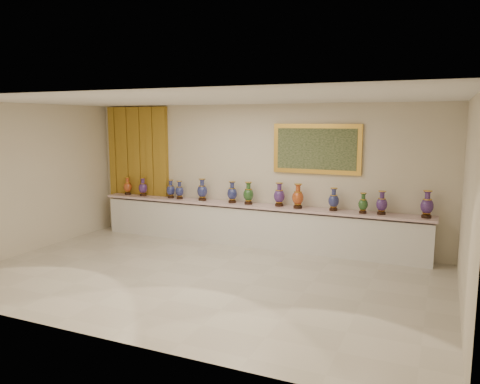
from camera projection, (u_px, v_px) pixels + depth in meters
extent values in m
plane|color=beige|center=(203.00, 277.00, 8.00)|extent=(8.00, 8.00, 0.00)
plane|color=beige|center=(257.00, 175.00, 10.04)|extent=(8.00, 0.00, 8.00)
plane|color=beige|center=(26.00, 179.00, 9.37)|extent=(0.00, 5.00, 5.00)
plane|color=beige|center=(468.00, 209.00, 6.18)|extent=(0.00, 5.00, 5.00)
plane|color=white|center=(201.00, 99.00, 7.55)|extent=(8.00, 8.00, 0.00)
cube|color=gold|center=(139.00, 169.00, 11.19)|extent=(1.64, 0.14, 2.95)
cube|color=gold|center=(317.00, 149.00, 9.39)|extent=(1.80, 0.06, 1.00)
cube|color=#193018|center=(316.00, 149.00, 9.36)|extent=(1.62, 0.02, 0.82)
cube|color=white|center=(253.00, 227.00, 10.00)|extent=(7.20, 0.42, 0.81)
cube|color=beige|center=(253.00, 206.00, 9.91)|extent=(7.28, 0.48, 0.05)
cylinder|color=black|center=(128.00, 194.00, 11.22)|extent=(0.15, 0.15, 0.04)
cone|color=gold|center=(128.00, 192.00, 11.21)|extent=(0.13, 0.13, 0.03)
ellipsoid|color=maroon|center=(128.00, 187.00, 11.20)|extent=(0.21, 0.21, 0.24)
cylinder|color=gold|center=(128.00, 183.00, 11.18)|extent=(0.13, 0.13, 0.01)
cylinder|color=maroon|center=(127.00, 181.00, 11.17)|extent=(0.08, 0.08, 0.09)
cone|color=maroon|center=(127.00, 178.00, 11.16)|extent=(0.13, 0.13, 0.03)
cylinder|color=gold|center=(127.00, 177.00, 11.16)|extent=(0.14, 0.14, 0.01)
cylinder|color=black|center=(143.00, 195.00, 11.01)|extent=(0.15, 0.15, 0.04)
cone|color=gold|center=(143.00, 193.00, 11.00)|extent=(0.13, 0.13, 0.03)
ellipsoid|color=#210C4C|center=(143.00, 188.00, 10.98)|extent=(0.23, 0.23, 0.25)
cylinder|color=gold|center=(143.00, 184.00, 10.96)|extent=(0.14, 0.14, 0.01)
cylinder|color=#210C4C|center=(143.00, 181.00, 10.96)|extent=(0.08, 0.08, 0.09)
cone|color=#210C4C|center=(143.00, 179.00, 10.95)|extent=(0.14, 0.14, 0.03)
cylinder|color=gold|center=(143.00, 178.00, 10.94)|extent=(0.14, 0.14, 0.01)
cylinder|color=black|center=(171.00, 197.00, 10.72)|extent=(0.15, 0.15, 0.04)
cone|color=gold|center=(171.00, 195.00, 10.71)|extent=(0.13, 0.13, 0.03)
ellipsoid|color=#0D0F43|center=(171.00, 190.00, 10.69)|extent=(0.21, 0.21, 0.24)
cylinder|color=gold|center=(171.00, 186.00, 10.68)|extent=(0.13, 0.13, 0.01)
cylinder|color=#0D0F43|center=(171.00, 183.00, 10.67)|extent=(0.08, 0.08, 0.09)
cone|color=#0D0F43|center=(171.00, 181.00, 10.66)|extent=(0.13, 0.13, 0.03)
cylinder|color=gold|center=(171.00, 180.00, 10.66)|extent=(0.14, 0.14, 0.01)
cylinder|color=black|center=(180.00, 198.00, 10.60)|extent=(0.14, 0.14, 0.04)
cone|color=gold|center=(180.00, 196.00, 10.59)|extent=(0.13, 0.13, 0.03)
ellipsoid|color=#0D0F43|center=(180.00, 191.00, 10.58)|extent=(0.24, 0.24, 0.24)
cylinder|color=gold|center=(180.00, 187.00, 10.56)|extent=(0.13, 0.13, 0.01)
cylinder|color=#0D0F43|center=(179.00, 185.00, 10.55)|extent=(0.08, 0.08, 0.09)
cone|color=#0D0F43|center=(179.00, 182.00, 10.54)|extent=(0.13, 0.13, 0.03)
cylinder|color=gold|center=(179.00, 181.00, 10.54)|extent=(0.13, 0.13, 0.01)
cylinder|color=black|center=(202.00, 199.00, 10.37)|extent=(0.17, 0.17, 0.05)
cone|color=gold|center=(202.00, 197.00, 10.36)|extent=(0.15, 0.15, 0.03)
ellipsoid|color=#0D0F43|center=(202.00, 191.00, 10.34)|extent=(0.23, 0.23, 0.28)
cylinder|color=gold|center=(202.00, 186.00, 10.32)|extent=(0.16, 0.16, 0.01)
cylinder|color=#0D0F43|center=(202.00, 183.00, 10.31)|extent=(0.09, 0.09, 0.10)
cone|color=#0D0F43|center=(202.00, 180.00, 10.30)|extent=(0.16, 0.16, 0.04)
cylinder|color=gold|center=(202.00, 179.00, 10.30)|extent=(0.16, 0.16, 0.01)
cylinder|color=black|center=(232.00, 202.00, 10.10)|extent=(0.16, 0.16, 0.05)
cone|color=gold|center=(232.00, 199.00, 10.09)|extent=(0.14, 0.14, 0.03)
ellipsoid|color=#0D0F43|center=(232.00, 194.00, 10.07)|extent=(0.29, 0.29, 0.27)
cylinder|color=gold|center=(232.00, 188.00, 10.05)|extent=(0.15, 0.15, 0.01)
cylinder|color=#0D0F43|center=(232.00, 186.00, 10.04)|extent=(0.09, 0.09, 0.10)
cone|color=#0D0F43|center=(232.00, 182.00, 10.03)|extent=(0.15, 0.15, 0.04)
cylinder|color=gold|center=(232.00, 182.00, 10.03)|extent=(0.15, 0.15, 0.01)
cylinder|color=black|center=(248.00, 203.00, 9.92)|extent=(0.17, 0.17, 0.05)
cone|color=gold|center=(248.00, 201.00, 9.92)|extent=(0.15, 0.15, 0.03)
ellipsoid|color=black|center=(248.00, 195.00, 9.90)|extent=(0.22, 0.22, 0.28)
cylinder|color=gold|center=(248.00, 189.00, 9.88)|extent=(0.15, 0.15, 0.01)
cylinder|color=black|center=(248.00, 186.00, 9.87)|extent=(0.09, 0.09, 0.10)
cone|color=black|center=(248.00, 183.00, 9.86)|extent=(0.15, 0.15, 0.04)
cylinder|color=gold|center=(248.00, 182.00, 9.86)|extent=(0.16, 0.16, 0.01)
cylinder|color=black|center=(279.00, 205.00, 9.70)|extent=(0.17, 0.17, 0.05)
cone|color=gold|center=(279.00, 202.00, 9.69)|extent=(0.15, 0.15, 0.03)
ellipsoid|color=#210C4C|center=(279.00, 196.00, 9.67)|extent=(0.23, 0.23, 0.29)
cylinder|color=gold|center=(279.00, 190.00, 9.65)|extent=(0.16, 0.16, 0.01)
cylinder|color=#210C4C|center=(279.00, 187.00, 9.64)|extent=(0.09, 0.09, 0.10)
cone|color=#210C4C|center=(279.00, 184.00, 9.63)|extent=(0.16, 0.16, 0.04)
cylinder|color=gold|center=(279.00, 183.00, 9.63)|extent=(0.16, 0.16, 0.01)
cylinder|color=black|center=(298.00, 207.00, 9.46)|extent=(0.18, 0.18, 0.05)
cone|color=gold|center=(298.00, 204.00, 9.45)|extent=(0.16, 0.16, 0.03)
ellipsoid|color=maroon|center=(298.00, 198.00, 9.43)|extent=(0.30, 0.30, 0.29)
cylinder|color=gold|center=(298.00, 192.00, 9.41)|extent=(0.16, 0.16, 0.01)
cylinder|color=maroon|center=(298.00, 188.00, 9.41)|extent=(0.09, 0.09, 0.11)
cone|color=maroon|center=(298.00, 185.00, 9.39)|extent=(0.16, 0.16, 0.04)
cylinder|color=gold|center=(298.00, 184.00, 9.39)|extent=(0.16, 0.16, 0.01)
cylinder|color=black|center=(333.00, 209.00, 9.22)|extent=(0.16, 0.16, 0.05)
cone|color=gold|center=(333.00, 207.00, 9.21)|extent=(0.14, 0.14, 0.03)
ellipsoid|color=#0D0F43|center=(334.00, 201.00, 9.19)|extent=(0.27, 0.27, 0.26)
cylinder|color=gold|center=(334.00, 195.00, 9.18)|extent=(0.14, 0.14, 0.01)
cylinder|color=#0D0F43|center=(334.00, 192.00, 9.17)|extent=(0.08, 0.08, 0.10)
cone|color=#0D0F43|center=(334.00, 189.00, 9.16)|extent=(0.14, 0.14, 0.04)
cylinder|color=gold|center=(334.00, 188.00, 9.16)|extent=(0.15, 0.15, 0.01)
cylinder|color=black|center=(363.00, 212.00, 8.96)|extent=(0.14, 0.14, 0.04)
cone|color=gold|center=(363.00, 210.00, 8.95)|extent=(0.12, 0.12, 0.03)
ellipsoid|color=black|center=(363.00, 204.00, 8.94)|extent=(0.20, 0.20, 0.23)
cylinder|color=gold|center=(363.00, 199.00, 8.92)|extent=(0.13, 0.13, 0.01)
cylinder|color=black|center=(363.00, 197.00, 8.91)|extent=(0.07, 0.07, 0.08)
cone|color=black|center=(363.00, 194.00, 8.91)|extent=(0.13, 0.13, 0.03)
cylinder|color=gold|center=(364.00, 193.00, 8.90)|extent=(0.13, 0.13, 0.01)
cylinder|color=black|center=(381.00, 213.00, 8.85)|extent=(0.16, 0.16, 0.04)
cone|color=gold|center=(381.00, 211.00, 8.84)|extent=(0.14, 0.14, 0.03)
ellipsoid|color=#210C4C|center=(382.00, 204.00, 8.82)|extent=(0.22, 0.22, 0.26)
cylinder|color=gold|center=(382.00, 198.00, 8.80)|extent=(0.14, 0.14, 0.01)
cylinder|color=#210C4C|center=(382.00, 196.00, 8.80)|extent=(0.08, 0.08, 0.09)
cone|color=#210C4C|center=(382.00, 192.00, 8.79)|extent=(0.14, 0.14, 0.03)
cylinder|color=gold|center=(382.00, 191.00, 8.78)|extent=(0.15, 0.15, 0.01)
cylinder|color=black|center=(426.00, 216.00, 8.54)|extent=(0.18, 0.18, 0.05)
cone|color=gold|center=(426.00, 213.00, 8.54)|extent=(0.16, 0.16, 0.03)
ellipsoid|color=#210C4C|center=(427.00, 206.00, 8.51)|extent=(0.31, 0.31, 0.29)
cylinder|color=gold|center=(427.00, 199.00, 8.50)|extent=(0.16, 0.16, 0.01)
cylinder|color=#210C4C|center=(428.00, 196.00, 8.49)|extent=(0.09, 0.09, 0.11)
cone|color=#210C4C|center=(428.00, 192.00, 8.47)|extent=(0.16, 0.16, 0.04)
cylinder|color=gold|center=(428.00, 191.00, 8.47)|extent=(0.16, 0.16, 0.01)
cube|color=white|center=(200.00, 201.00, 10.27)|extent=(0.10, 0.06, 0.00)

